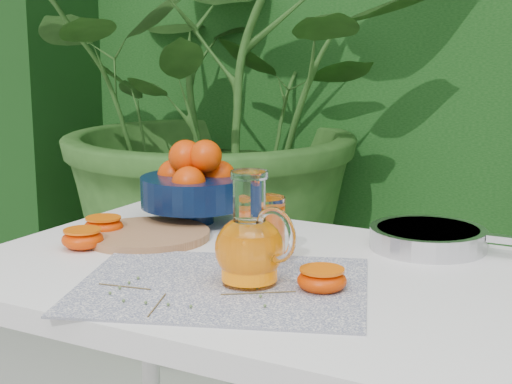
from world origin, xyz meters
The scene contains 11 objects.
hedge_backdrop centered at (0.06, 2.06, 1.19)m, with size 8.00×1.65×2.50m.
potted_plant_left centered at (-0.71, 1.27, 0.93)m, with size 1.86×1.86×1.86m, color #28501B.
white_table centered at (0.13, -0.10, 0.67)m, with size 1.00×0.70×0.75m.
placemat centered at (0.15, -0.22, 0.75)m, with size 0.47×0.36×0.00m, color #0C1643.
cutting_board centered at (-0.14, -0.03, 0.76)m, with size 0.25×0.25×0.02m, color #9D6E47.
fruit_bowl centered at (-0.13, 0.13, 0.83)m, with size 0.30×0.30×0.18m.
juice_pitcher centered at (0.19, -0.19, 0.82)m, with size 0.17×0.14×0.19m.
juice_tumbler centered at (0.13, -0.04, 0.81)m, with size 0.09×0.09×0.11m.
saute_pan centered at (0.38, 0.17, 0.77)m, with size 0.39×0.23×0.04m.
orange_halves centered at (-0.04, -0.12, 0.77)m, with size 0.62×0.20×0.04m.
thyme_sprigs centered at (0.12, -0.30, 0.76)m, with size 0.30×0.22×0.01m.
Camera 1 is at (0.78, -1.26, 1.16)m, focal length 55.00 mm.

